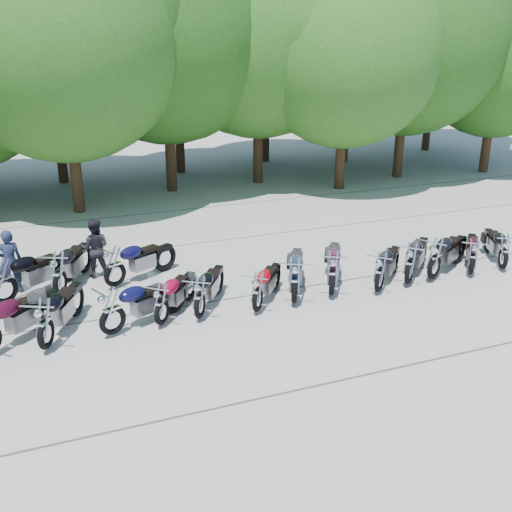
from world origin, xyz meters
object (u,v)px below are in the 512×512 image
object	(u,v)px
motorcycle_3	(112,310)
motorcycle_7	(295,279)
motorcycle_13	(504,251)
motorcycle_4	(161,303)
motorcycle_16	(114,265)
motorcycle_14	(3,280)
motorcycle_5	(200,296)
motorcycle_9	(380,271)
motorcycle_8	(332,272)
rider_1	(95,248)
motorcycle_10	(410,262)
motorcycle_11	(435,257)
motorcycle_6	(258,291)
motorcycle_15	(59,273)
rider_0	(10,262)
motorcycle_12	(473,256)
motorcycle_2	(44,323)

from	to	relation	value
motorcycle_3	motorcycle_7	bearing A→B (deg)	-113.63
motorcycle_13	motorcycle_4	bearing A→B (deg)	25.76
motorcycle_16	motorcycle_14	bearing A→B (deg)	64.66
motorcycle_5	motorcycle_9	size ratio (longest dim) A/B	0.98
motorcycle_5	motorcycle_7	size ratio (longest dim) A/B	0.89
motorcycle_8	rider_1	xyz separation A→B (m)	(-5.56, 3.67, 0.14)
motorcycle_4	motorcycle_8	distance (m)	4.53
motorcycle_13	motorcycle_14	xyz separation A→B (m)	(-13.50, 2.66, 0.10)
motorcycle_16	rider_1	size ratio (longest dim) A/B	1.41
motorcycle_10	motorcycle_14	distance (m)	10.63
motorcycle_9	motorcycle_13	world-z (taller)	motorcycle_9
motorcycle_5	motorcycle_10	bearing A→B (deg)	-147.35
motorcycle_9	motorcycle_11	xyz separation A→B (m)	(1.88, 0.18, 0.06)
motorcycle_13	motorcycle_16	size ratio (longest dim) A/B	0.92
motorcycle_6	motorcycle_14	bearing A→B (deg)	13.98
motorcycle_13	motorcycle_15	bearing A→B (deg)	14.32
motorcycle_7	motorcycle_14	distance (m)	7.34
motorcycle_10	motorcycle_15	world-z (taller)	motorcycle_15
motorcycle_3	rider_0	world-z (taller)	rider_0
motorcycle_14	rider_0	size ratio (longest dim) A/B	1.44
rider_1	rider_0	bearing A→B (deg)	25.63
motorcycle_5	motorcycle_11	bearing A→B (deg)	-147.04
motorcycle_9	rider_0	size ratio (longest dim) A/B	1.30
motorcycle_3	motorcycle_4	size ratio (longest dim) A/B	1.09
motorcycle_11	motorcycle_5	bearing A→B (deg)	59.53
motorcycle_7	motorcycle_9	size ratio (longest dim) A/B	1.09
motorcycle_3	motorcycle_14	world-z (taller)	motorcycle_14
motorcycle_7	motorcycle_16	size ratio (longest dim) A/B	1.04
motorcycle_3	rider_1	world-z (taller)	rider_1
motorcycle_8	motorcycle_14	world-z (taller)	motorcycle_14
motorcycle_9	motorcycle_12	bearing A→B (deg)	-132.10
motorcycle_7	motorcycle_11	world-z (taller)	motorcycle_7
motorcycle_6	motorcycle_7	world-z (taller)	motorcycle_7
motorcycle_6	rider_1	distance (m)	5.15
motorcycle_11	rider_0	size ratio (longest dim) A/B	1.41
motorcycle_2	motorcycle_4	bearing A→B (deg)	-148.91
motorcycle_7	motorcycle_14	size ratio (longest dim) A/B	0.98
motorcycle_15	rider_1	bearing A→B (deg)	-106.59
motorcycle_12	rider_1	xyz separation A→B (m)	(-9.94, 3.84, 0.23)
motorcycle_2	motorcycle_10	size ratio (longest dim) A/B	1.00
motorcycle_2	motorcycle_12	size ratio (longest dim) A/B	1.11
motorcycle_5	motorcycle_10	xyz separation A→B (m)	(5.92, -0.06, 0.06)
motorcycle_5	motorcycle_2	bearing A→B (deg)	37.16
motorcycle_14	motorcycle_11	bearing A→B (deg)	-136.39
motorcycle_3	motorcycle_8	world-z (taller)	motorcycle_8
motorcycle_4	motorcycle_11	xyz separation A→B (m)	(7.69, -0.03, 0.08)
motorcycle_11	motorcycle_16	distance (m)	8.78
motorcycle_3	motorcycle_11	bearing A→B (deg)	-113.85
motorcycle_5	motorcycle_12	distance (m)	7.97
rider_0	rider_1	bearing A→B (deg)	-173.75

